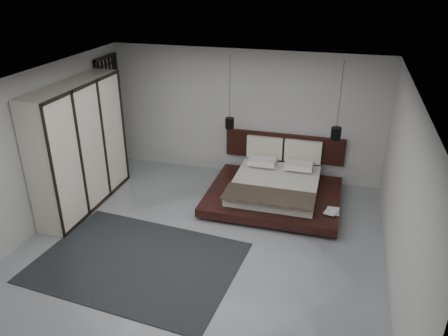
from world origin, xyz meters
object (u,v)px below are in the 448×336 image
(pendant_right, at_px, (336,133))
(lattice_screen, at_px, (111,115))
(wardrobe, at_px, (79,147))
(bed, at_px, (275,187))
(rug, at_px, (138,262))
(pendant_left, at_px, (230,123))

(pendant_right, bearing_deg, lattice_screen, 178.32)
(pendant_right, height_order, wardrobe, pendant_right)
(bed, relative_size, pendant_right, 1.71)
(pendant_right, relative_size, rug, 0.48)
(pendant_right, height_order, rug, pendant_right)
(lattice_screen, height_order, rug, lattice_screen)
(pendant_left, bearing_deg, wardrobe, -148.53)
(lattice_screen, xyz_separation_m, wardrobe, (0.25, -1.70, -0.08))
(lattice_screen, bearing_deg, pendant_right, -1.68)
(pendant_left, height_order, wardrobe, pendant_left)
(bed, height_order, pendant_left, pendant_left)
(bed, xyz_separation_m, wardrobe, (-3.61, -1.17, 0.95))
(lattice_screen, relative_size, rug, 0.82)
(lattice_screen, bearing_deg, rug, -56.99)
(lattice_screen, height_order, wardrobe, lattice_screen)
(wardrobe, bearing_deg, lattice_screen, 98.42)
(lattice_screen, relative_size, bed, 1.00)
(bed, bearing_deg, pendant_right, 20.11)
(lattice_screen, bearing_deg, pendant_left, -2.95)
(wardrobe, distance_m, rug, 2.67)
(pendant_left, bearing_deg, bed, -20.11)
(lattice_screen, relative_size, pendant_right, 1.71)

